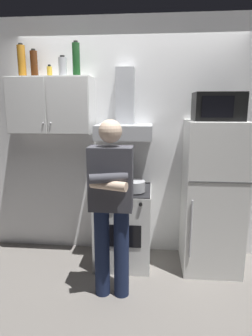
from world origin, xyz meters
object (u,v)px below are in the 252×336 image
cooking_pot (135,186)px  bottle_rum_dark (34,64)px  range_hood (125,120)px  bottle_liquor_amber (22,61)px  refrigerator (212,197)px  bottle_wine_green (76,60)px  stove_oven (124,226)px  person_standing (111,204)px  bottle_canister_steel (63,67)px  microwave (218,107)px  bottle_spice_jar (50,71)px  upper_cabinet (52,106)px

cooking_pot → bottle_rum_dark: bottle_rum_dark is taller
range_hood → bottle_liquor_amber: bottle_liquor_amber is taller
cooking_pot → bottle_liquor_amber: bottle_liquor_amber is taller
bottle_rum_dark → bottle_liquor_amber: (-0.11, -0.05, 0.02)m
refrigerator → bottle_wine_green: (-1.46, 0.12, 1.42)m
stove_oven → person_standing: person_standing is taller
range_hood → cooking_pot: 0.72m
range_hood → refrigerator: (0.95, -0.13, -0.80)m
stove_oven → bottle_canister_steel: 1.84m
microwave → bottle_liquor_amber: (-2.05, 0.09, 0.47)m
bottle_rum_dark → bottle_spice_jar: size_ratio=2.38×
stove_oven → cooking_pot: 0.53m
upper_cabinet → stove_oven: bearing=-8.9°
bottle_liquor_amber → refrigerator: bearing=-3.0°
refrigerator → bottle_wine_green: bottle_wine_green is taller
upper_cabinet → bottle_wine_green: 0.55m
refrigerator → bottle_canister_steel: (-1.60, 0.10, 1.35)m
bottle_liquor_amber → stove_oven: bearing=-5.6°
upper_cabinet → bottle_wine_green: (0.29, -0.00, 0.47)m
upper_cabinet → microwave: upper_cabinet is taller
range_hood → bottle_liquor_amber: bearing=-179.0°
refrigerator → upper_cabinet: bearing=175.9°
upper_cabinet → bottle_canister_steel: bottle_canister_steel is taller
upper_cabinet → bottle_rum_dark: (-0.18, 0.03, 0.44)m
upper_cabinet → microwave: (1.75, -0.11, -0.01)m
refrigerator → cooking_pot: 0.84m
range_hood → bottle_spice_jar: bottle_spice_jar is taller
person_standing → range_hood: bearing=86.1°
refrigerator → microwave: 0.94m
upper_cabinet → bottle_rum_dark: size_ratio=3.10×
person_standing → upper_cabinet: bearing=135.7°
person_standing → bottle_wine_green: bottle_wine_green is taller
person_standing → bottle_canister_steel: (-0.60, 0.71, 1.25)m
person_standing → bottle_spice_jar: 1.58m
microwave → person_standing: microwave is taller
refrigerator → bottle_canister_steel: bottle_canister_steel is taller
refrigerator → bottle_liquor_amber: bearing=177.0°
bottle_canister_steel → bottle_wine_green: (0.14, 0.02, 0.07)m
range_hood → bottle_liquor_amber: 1.26m
cooking_pot → bottle_wine_green: size_ratio=0.89×
refrigerator → bottle_canister_steel: bearing=176.3°
cooking_pot → bottle_liquor_amber: (-1.23, 0.23, 1.28)m
stove_oven → microwave: bearing=1.2°
upper_cabinet → person_standing: upper_cabinet is taller
refrigerator → bottle_spice_jar: size_ratio=13.11×
refrigerator → cooking_pot: bearing=-171.7°
microwave → bottle_liquor_amber: size_ratio=1.42×
cooking_pot → bottle_spice_jar: (-0.93, 0.22, 1.18)m
bottle_canister_steel → bottle_wine_green: bottle_wine_green is taller
bottle_liquor_amber → bottle_spice_jar: bearing=-0.8°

